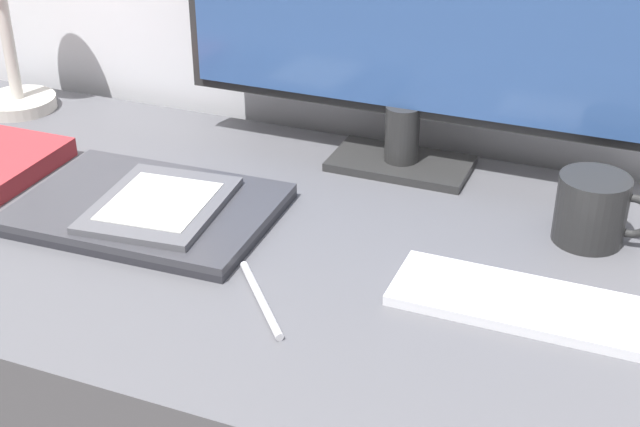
# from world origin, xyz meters

# --- Properties ---
(keyboard) EXTENTS (0.29, 0.10, 0.01)m
(keyboard) POSITION_xyz_m (0.30, 0.15, 0.74)
(keyboard) COLOR silver
(keyboard) RESTS_ON desk
(laptop) EXTENTS (0.33, 0.24, 0.02)m
(laptop) POSITION_xyz_m (-0.19, 0.18, 0.74)
(laptop) COLOR #232328
(laptop) RESTS_ON desk
(ereader) EXTENTS (0.17, 0.20, 0.01)m
(ereader) POSITION_xyz_m (-0.17, 0.17, 0.76)
(ereader) COLOR #4C4C51
(ereader) RESTS_ON laptop
(coffee_mug) EXTENTS (0.12, 0.09, 0.09)m
(coffee_mug) POSITION_xyz_m (0.34, 0.33, 0.78)
(coffee_mug) COLOR black
(coffee_mug) RESTS_ON desk
(pen) EXTENTS (0.10, 0.12, 0.01)m
(pen) POSITION_xyz_m (0.03, 0.06, 0.74)
(pen) COLOR silver
(pen) RESTS_ON desk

